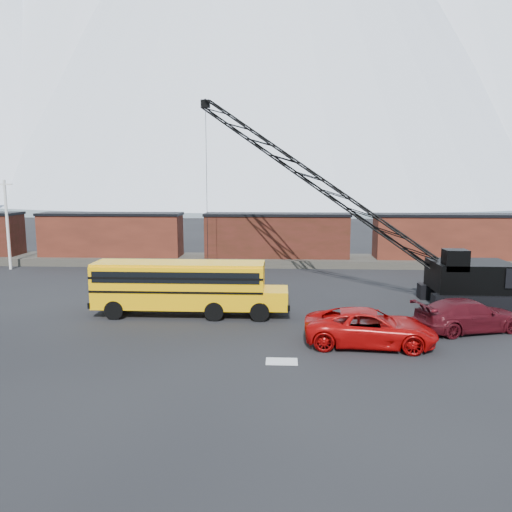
{
  "coord_description": "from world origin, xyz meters",
  "views": [
    {
      "loc": [
        0.45,
        -25.15,
        7.95
      ],
      "look_at": [
        -1.23,
        7.36,
        3.0
      ],
      "focal_mm": 35.0,
      "sensor_mm": 36.0,
      "label": 1
    }
  ],
  "objects": [
    {
      "name": "school_bus",
      "position": [
        -5.21,
        3.46,
        1.79
      ],
      "size": [
        11.65,
        2.65,
        3.19
      ],
      "color": "#F6AC05",
      "rests_on": "ground"
    },
    {
      "name": "snow_patch",
      "position": [
        0.5,
        -4.0,
        0.01
      ],
      "size": [
        1.4,
        0.9,
        0.02
      ],
      "primitive_type": "cube",
      "color": "silver",
      "rests_on": "ground"
    },
    {
      "name": "utility_pole",
      "position": [
        -24.0,
        18.0,
        4.15
      ],
      "size": [
        1.4,
        0.24,
        8.0
      ],
      "color": "silver",
      "rests_on": "ground"
    },
    {
      "name": "ground",
      "position": [
        0.0,
        0.0,
        0.0
      ],
      "size": [
        160.0,
        160.0,
        0.0
      ],
      "primitive_type": "plane",
      "color": "black",
      "rests_on": "ground"
    },
    {
      "name": "red_pickup",
      "position": [
        4.78,
        -1.51,
        0.88
      ],
      "size": [
        6.55,
        3.41,
        1.76
      ],
      "primitive_type": "imported",
      "rotation": [
        0.0,
        0.0,
        1.49
      ],
      "color": "#AB0808",
      "rests_on": "ground"
    },
    {
      "name": "boxcar_west_near",
      "position": [
        -16.0,
        22.0,
        2.76
      ],
      "size": [
        13.7,
        3.1,
        4.17
      ],
      "color": "#411B12",
      "rests_on": "gravel_berm"
    },
    {
      "name": "crawler_crane",
      "position": [
        2.66,
        10.93,
        8.06
      ],
      "size": [
        21.37,
        10.6,
        14.37
      ],
      "color": "black",
      "rests_on": "ground"
    },
    {
      "name": "mountain_ridge",
      "position": [
        6.2,
        282.78,
        92.57
      ],
      "size": [
        800.0,
        340.0,
        240.0
      ],
      "color": "white",
      "rests_on": "ground"
    },
    {
      "name": "boxcar_mid",
      "position": [
        0.0,
        22.0,
        2.76
      ],
      "size": [
        13.7,
        3.1,
        4.17
      ],
      "color": "#4D1B15",
      "rests_on": "gravel_berm"
    },
    {
      "name": "gravel_berm",
      "position": [
        0.0,
        22.0,
        0.35
      ],
      "size": [
        120.0,
        5.0,
        0.7
      ],
      "primitive_type": "cube",
      "color": "#4D483F",
      "rests_on": "ground"
    },
    {
      "name": "maroon_suv",
      "position": [
        10.42,
        1.09,
        0.85
      ],
      "size": [
        6.33,
        4.01,
        1.71
      ],
      "primitive_type": "imported",
      "rotation": [
        0.0,
        0.0,
        1.87
      ],
      "color": "#460C13",
      "rests_on": "ground"
    },
    {
      "name": "boxcar_east_near",
      "position": [
        16.0,
        22.0,
        2.76
      ],
      "size": [
        13.7,
        3.1,
        4.17
      ],
      "color": "#411B12",
      "rests_on": "gravel_berm"
    }
  ]
}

